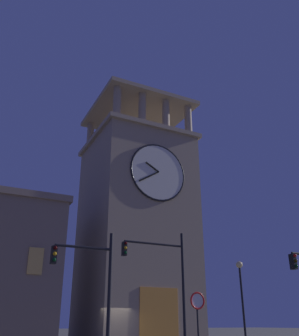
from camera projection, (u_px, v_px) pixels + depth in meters
clocktower at (136, 229)px, 34.23m from camera, size 9.23×9.42×24.84m
traffic_signal_near at (165, 272)px, 21.01m from camera, size 3.86×0.41×6.44m
traffic_signal_far at (91, 277)px, 16.29m from camera, size 2.76×0.41×5.34m
street_lamp at (241, 287)px, 24.76m from camera, size 0.44×0.44×5.36m
no_horn_sign at (198, 306)px, 17.28m from camera, size 0.78×0.14×2.85m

